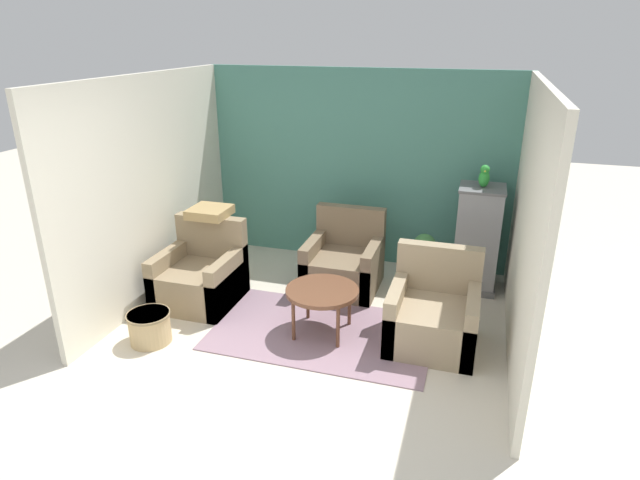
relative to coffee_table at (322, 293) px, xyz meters
The scene contains 14 objects.
ground_plane 1.31m from the coffee_table, 96.13° to the right, with size 20.00×20.00×0.00m, color beige.
wall_back_accent 2.12m from the coffee_table, 93.83° to the left, with size 3.91×0.06×2.42m.
wall_left 2.22m from the coffee_table, behind, with size 0.06×3.17×2.42m.
wall_right 1.98m from the coffee_table, 11.27° to the left, with size 0.06×3.17×2.42m.
area_rug 0.43m from the coffee_table, 82.87° to the left, with size 2.17×1.32×0.01m.
coffee_table is the anchor object (origin of this frame).
armchair_left 1.51m from the coffee_table, 169.75° to the left, with size 0.82×0.83×0.90m.
armchair_right 1.08m from the coffee_table, ahead, with size 0.82×0.83×0.90m.
armchair_middle 1.09m from the coffee_table, 93.20° to the left, with size 0.82×0.83×0.90m.
birdcage 2.05m from the coffee_table, 47.08° to the left, with size 0.51×0.51×1.22m.
parrot 2.23m from the coffee_table, 47.12° to the left, with size 0.12×0.21×0.25m.
potted_plant 1.64m from the coffee_table, 60.12° to the left, with size 0.29×0.26×0.63m.
wicker_basket 1.69m from the coffee_table, 157.40° to the right, with size 0.41×0.41×0.31m.
throw_pillow 1.66m from the coffee_table, 158.81° to the left, with size 0.42×0.42×0.10m.
Camera 1 is at (1.47, -3.22, 2.82)m, focal length 30.00 mm.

